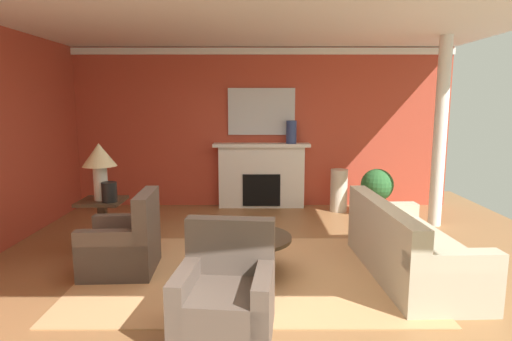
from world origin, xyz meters
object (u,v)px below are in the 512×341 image
mantel_mirror (260,112)px  sofa (405,250)px  potted_plant (375,188)px  side_table (101,222)px  coffee_table (247,246)px  armchair_near_window (122,246)px  fireplace (260,177)px  vase_mantel_right (289,132)px  vase_tall_corner (337,190)px  armchair_facing_fireplace (224,300)px  table_lamp (97,161)px  vase_on_side_table (107,192)px

mantel_mirror → sofa: 4.03m
sofa → potted_plant: bearing=81.7°
mantel_mirror → sofa: (1.63, -3.37, -1.50)m
side_table → coffee_table: bearing=-21.8°
armchair_near_window → fireplace: bearing=62.3°
coffee_table → vase_mantel_right: 3.42m
fireplace → sofa: size_ratio=0.84×
vase_tall_corner → armchair_facing_fireplace: bearing=-112.8°
armchair_facing_fireplace → vase_mantel_right: (0.91, 4.46, 1.12)m
sofa → vase_mantel_right: bearing=108.7°
mantel_mirror → vase_mantel_right: 0.69m
armchair_near_window → armchair_facing_fireplace: bearing=-46.8°
armchair_near_window → vase_mantel_right: bearing=54.6°
vase_mantel_right → armchair_near_window: bearing=-125.4°
mantel_mirror → coffee_table: (-0.19, -3.33, -1.47)m
sofa → vase_tall_corner: bearing=94.2°
table_lamp → vase_tall_corner: (3.56, 2.13, -0.84)m
fireplace → sofa: bearing=-63.3°
fireplace → side_table: 3.24m
coffee_table → vase_tall_corner: bearing=61.1°
mantel_mirror → armchair_near_window: size_ratio=1.32×
mantel_mirror → table_lamp: size_ratio=1.67×
fireplace → coffee_table: size_ratio=1.80×
fireplace → table_lamp: bearing=-131.5°
armchair_facing_fireplace → side_table: bearing=130.6°
mantel_mirror → fireplace: bearing=-90.0°
fireplace → table_lamp: table_lamp is taller
coffee_table → potted_plant: 3.39m
sofa → vase_tall_corner: size_ratio=2.77×
side_table → vase_mantel_right: 3.74m
potted_plant → sofa: bearing=-98.3°
armchair_facing_fireplace → fireplace: bearing=85.4°
coffee_table → table_lamp: (-1.95, 0.78, 0.89)m
sofa → armchair_facing_fireplace: size_ratio=2.25×
coffee_table → vase_mantel_right: bearing=76.8°
vase_mantel_right → fireplace: bearing=174.9°
coffee_table → vase_on_side_table: 1.98m
armchair_near_window → table_lamp: table_lamp is taller
armchair_facing_fireplace → armchair_near_window: bearing=133.2°
vase_tall_corner → mantel_mirror: bearing=163.4°
armchair_facing_fireplace → coffee_table: armchair_facing_fireplace is taller
mantel_mirror → potted_plant: mantel_mirror is taller
table_lamp → vase_on_side_table: table_lamp is taller
armchair_facing_fireplace → potted_plant: armchair_facing_fireplace is taller
vase_on_side_table → vase_mantel_right: 3.62m
coffee_table → vase_tall_corner: (1.60, 2.91, 0.05)m
coffee_table → table_lamp: size_ratio=1.33×
vase_tall_corner → vase_mantel_right: bearing=163.8°
mantel_mirror → table_lamp: mantel_mirror is taller
table_lamp → fireplace: bearing=48.5°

